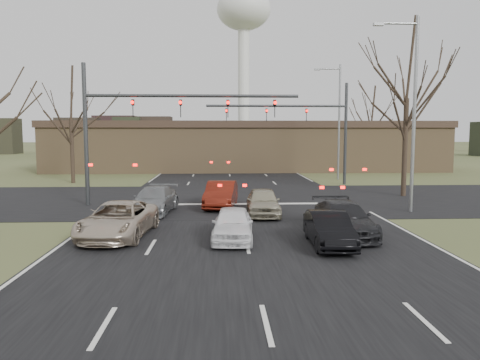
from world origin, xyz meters
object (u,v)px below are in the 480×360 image
object	(u,v)px
streetlight_right_far	(337,116)
car_black_hatch	(329,229)
car_silver_ahead	(263,202)
mast_arm_near	(144,116)
car_grey_ahead	(154,200)
building	(246,146)
mast_arm_far	(310,121)
water_tower	(244,19)
car_red_ahead	(221,194)
car_silver_suv	(118,220)
streetlight_right_near	(411,104)
car_white_sedan	(233,224)
car_charcoal_sedan	(344,219)

from	to	relation	value
streetlight_right_far	car_black_hatch	xyz separation A→B (m)	(-6.32, -24.08, -4.95)
car_silver_ahead	mast_arm_near	bearing A→B (deg)	152.52
car_grey_ahead	car_black_hatch	bearing A→B (deg)	-38.04
building	mast_arm_far	distance (m)	15.75
water_tower	car_red_ahead	distance (m)	113.69
car_silver_suv	car_silver_ahead	xyz separation A→B (m)	(6.21, 4.63, -0.01)
water_tower	streetlight_right_near	xyz separation A→B (m)	(2.82, -110.00, -29.88)
car_silver_suv	mast_arm_far	bearing A→B (deg)	63.75
car_red_ahead	car_white_sedan	bearing A→B (deg)	-80.56
car_charcoal_sedan	car_silver_ahead	distance (m)	5.52
car_silver_ahead	car_silver_suv	bearing A→B (deg)	-141.31
car_white_sedan	car_red_ahead	distance (m)	8.02
car_black_hatch	car_silver_ahead	world-z (taller)	car_silver_ahead
mast_arm_far	car_silver_suv	distance (m)	21.85
car_silver_suv	car_charcoal_sedan	world-z (taller)	car_silver_suv
car_black_hatch	car_red_ahead	distance (m)	9.86
car_white_sedan	streetlight_right_near	bearing A→B (deg)	36.30
car_silver_ahead	car_red_ahead	bearing A→B (deg)	131.01
mast_arm_near	car_red_ahead	xyz separation A→B (m)	(4.32, -1.04, -4.35)
car_silver_suv	car_grey_ahead	bearing A→B (deg)	88.47
building	streetlight_right_far	bearing A→B (deg)	-56.35
building	car_silver_ahead	bearing A→B (deg)	-91.63
car_grey_ahead	car_silver_ahead	size ratio (longest dim) A/B	1.16
mast_arm_near	car_charcoal_sedan	distance (m)	13.21
streetlight_right_near	streetlight_right_far	distance (m)	17.01
water_tower	car_charcoal_sedan	size ratio (longest dim) A/B	9.47
streetlight_right_near	car_red_ahead	size ratio (longest dim) A/B	2.27
mast_arm_near	car_silver_suv	distance (m)	9.34
mast_arm_near	water_tower	bearing A→B (deg)	84.01
mast_arm_far	car_red_ahead	size ratio (longest dim) A/B	2.53
streetlight_right_near	car_silver_suv	bearing A→B (deg)	-159.23
water_tower	mast_arm_near	xyz separation A→B (m)	(-11.23, -107.00, -30.40)
streetlight_right_near	car_charcoal_sedan	distance (m)	8.72
car_white_sedan	car_silver_ahead	size ratio (longest dim) A/B	0.94
mast_arm_far	car_silver_ahead	distance (m)	15.14
car_white_sedan	streetlight_right_far	bearing A→B (deg)	70.27
car_black_hatch	car_grey_ahead	size ratio (longest dim) A/B	0.82
car_black_hatch	mast_arm_near	bearing A→B (deg)	130.63
car_red_ahead	water_tower	bearing A→B (deg)	92.83
water_tower	car_white_sedan	distance (m)	121.33
car_black_hatch	streetlight_right_far	bearing A→B (deg)	76.69
car_white_sedan	car_silver_ahead	world-z (taller)	car_silver_ahead
mast_arm_near	car_silver_ahead	world-z (taller)	mast_arm_near
building	car_grey_ahead	bearing A→B (deg)	-102.92
water_tower	mast_arm_near	bearing A→B (deg)	-95.99
building	car_black_hatch	xyz separation A→B (m)	(1.00, -35.08, -2.03)
car_silver_ahead	car_grey_ahead	bearing A→B (deg)	173.10
water_tower	car_silver_ahead	size ratio (longest dim) A/B	11.03
car_grey_ahead	car_silver_ahead	distance (m)	5.62
mast_arm_near	car_red_ahead	size ratio (longest dim) A/B	2.76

